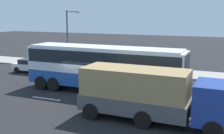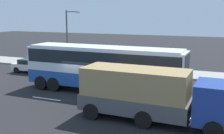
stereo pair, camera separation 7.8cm
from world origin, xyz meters
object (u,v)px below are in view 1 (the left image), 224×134
(pedestrian_near_curb, at_px, (154,63))
(street_lamp, at_px, (69,35))
(cargo_truck, at_px, (150,93))
(coach_bus, at_px, (104,64))
(car_white_minivan, at_px, (34,65))

(pedestrian_near_curb, xyz_separation_m, street_lamp, (-9.24, -1.40, 2.72))
(street_lamp, bearing_deg, cargo_truck, -43.33)
(pedestrian_near_curb, bearing_deg, coach_bus, 161.59)
(cargo_truck, relative_size, pedestrian_near_curb, 5.34)
(cargo_truck, relative_size, street_lamp, 1.36)
(coach_bus, distance_m, pedestrian_near_curb, 8.93)
(cargo_truck, bearing_deg, car_white_minivan, 151.66)
(car_white_minivan, xyz_separation_m, pedestrian_near_curb, (11.52, 4.68, 0.30))
(coach_bus, distance_m, car_white_minivan, 10.61)
(cargo_truck, height_order, car_white_minivan, cargo_truck)
(car_white_minivan, xyz_separation_m, street_lamp, (2.28, 3.27, 3.03))
(coach_bus, relative_size, street_lamp, 2.00)
(street_lamp, bearing_deg, car_white_minivan, -124.91)
(coach_bus, relative_size, pedestrian_near_curb, 7.84)
(cargo_truck, distance_m, car_white_minivan, 16.77)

